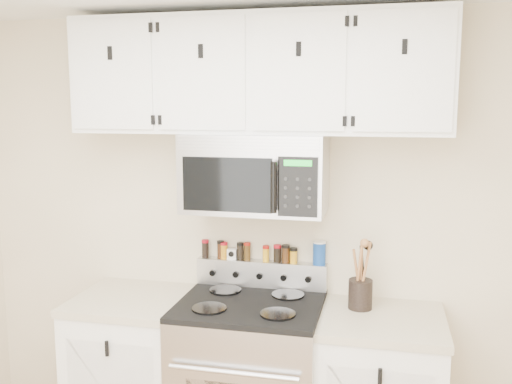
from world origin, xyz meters
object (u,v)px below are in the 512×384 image
range (250,383)px  microwave (255,173)px  utensil_crock (360,292)px  salt_canister (319,253)px

range → microwave: bearing=89.8°
microwave → utensil_crock: (0.57, -0.01, -0.62)m
utensil_crock → range: bearing=-168.4°
utensil_crock → salt_canister: 0.33m
range → utensil_crock: (0.57, 0.12, 0.53)m
microwave → utensil_crock: 0.84m
microwave → range: bearing=-90.2°
range → salt_canister: size_ratio=8.19×
microwave → salt_canister: (0.33, 0.16, -0.46)m
range → utensil_crock: 0.79m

